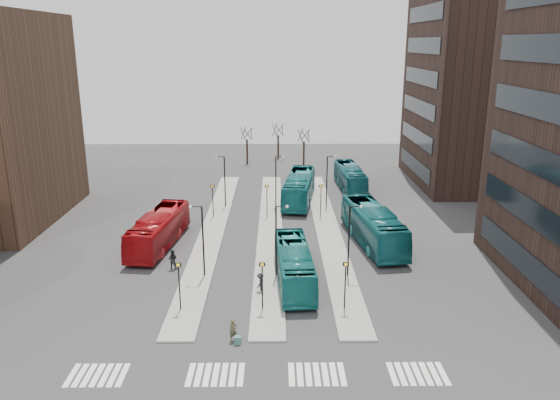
{
  "coord_description": "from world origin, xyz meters",
  "views": [
    {
      "loc": [
        2.59,
        -24.14,
        18.95
      ],
      "look_at": [
        2.97,
        23.86,
        5.0
      ],
      "focal_mm": 35.0,
      "sensor_mm": 36.0,
      "label": 1
    }
  ],
  "objects_px": {
    "suitcase": "(238,340)",
    "teal_bus_c": "(373,225)",
    "red_bus": "(159,230)",
    "traveller": "(233,330)",
    "commuter_b": "(284,271)",
    "teal_bus_a": "(294,265)",
    "commuter_c": "(260,283)",
    "commuter_a": "(173,259)",
    "teal_bus_b": "(299,188)",
    "teal_bus_d": "(350,177)"
  },
  "relations": [
    {
      "from": "suitcase",
      "to": "teal_bus_c",
      "type": "bearing_deg",
      "value": 58.76
    },
    {
      "from": "red_bus",
      "to": "traveller",
      "type": "height_order",
      "value": "red_bus"
    },
    {
      "from": "traveller",
      "to": "commuter_b",
      "type": "height_order",
      "value": "commuter_b"
    },
    {
      "from": "suitcase",
      "to": "teal_bus_a",
      "type": "relative_size",
      "value": 0.05
    },
    {
      "from": "red_bus",
      "to": "commuter_c",
      "type": "relative_size",
      "value": 7.47
    },
    {
      "from": "red_bus",
      "to": "commuter_a",
      "type": "bearing_deg",
      "value": -60.72
    },
    {
      "from": "suitcase",
      "to": "teal_bus_b",
      "type": "xyz_separation_m",
      "value": [
        5.35,
        32.89,
        1.5
      ]
    },
    {
      "from": "teal_bus_d",
      "to": "commuter_a",
      "type": "bearing_deg",
      "value": -127.94
    },
    {
      "from": "commuter_c",
      "to": "commuter_b",
      "type": "bearing_deg",
      "value": 158.28
    },
    {
      "from": "teal_bus_c",
      "to": "commuter_a",
      "type": "bearing_deg",
      "value": -169.13
    },
    {
      "from": "teal_bus_a",
      "to": "traveller",
      "type": "height_order",
      "value": "teal_bus_a"
    },
    {
      "from": "red_bus",
      "to": "commuter_a",
      "type": "relative_size",
      "value": 6.76
    },
    {
      "from": "teal_bus_d",
      "to": "commuter_a",
      "type": "relative_size",
      "value": 6.49
    },
    {
      "from": "teal_bus_a",
      "to": "commuter_b",
      "type": "xyz_separation_m",
      "value": [
        -0.79,
        0.44,
        -0.72
      ]
    },
    {
      "from": "traveller",
      "to": "commuter_b",
      "type": "bearing_deg",
      "value": 41.27
    },
    {
      "from": "commuter_b",
      "to": "commuter_c",
      "type": "height_order",
      "value": "commuter_b"
    },
    {
      "from": "teal_bus_d",
      "to": "traveller",
      "type": "height_order",
      "value": "teal_bus_d"
    },
    {
      "from": "suitcase",
      "to": "red_bus",
      "type": "relative_size",
      "value": 0.04
    },
    {
      "from": "teal_bus_b",
      "to": "traveller",
      "type": "xyz_separation_m",
      "value": [
        -5.67,
        -32.47,
        -1.01
      ]
    },
    {
      "from": "teal_bus_b",
      "to": "commuter_c",
      "type": "distance_m",
      "value": 25.58
    },
    {
      "from": "commuter_b",
      "to": "red_bus",
      "type": "bearing_deg",
      "value": 32.91
    },
    {
      "from": "teal_bus_a",
      "to": "red_bus",
      "type": "bearing_deg",
      "value": 143.48
    },
    {
      "from": "commuter_a",
      "to": "suitcase",
      "type": "bearing_deg",
      "value": 121.74
    },
    {
      "from": "teal_bus_c",
      "to": "commuter_a",
      "type": "relative_size",
      "value": 7.43
    },
    {
      "from": "teal_bus_b",
      "to": "commuter_a",
      "type": "relative_size",
      "value": 7.21
    },
    {
      "from": "commuter_a",
      "to": "commuter_c",
      "type": "relative_size",
      "value": 1.1
    },
    {
      "from": "teal_bus_c",
      "to": "teal_bus_d",
      "type": "bearing_deg",
      "value": 81.1
    },
    {
      "from": "teal_bus_c",
      "to": "commuter_a",
      "type": "distance_m",
      "value": 19.39
    },
    {
      "from": "teal_bus_a",
      "to": "teal_bus_b",
      "type": "height_order",
      "value": "teal_bus_b"
    },
    {
      "from": "suitcase",
      "to": "commuter_b",
      "type": "height_order",
      "value": "commuter_b"
    },
    {
      "from": "teal_bus_a",
      "to": "teal_bus_b",
      "type": "bearing_deg",
      "value": 83.59
    },
    {
      "from": "traveller",
      "to": "teal_bus_d",
      "type": "bearing_deg",
      "value": 43.17
    },
    {
      "from": "red_bus",
      "to": "teal_bus_d",
      "type": "distance_m",
      "value": 29.83
    },
    {
      "from": "teal_bus_c",
      "to": "traveller",
      "type": "xyz_separation_m",
      "value": [
        -12.24,
        -18.03,
        -1.06
      ]
    },
    {
      "from": "suitcase",
      "to": "commuter_c",
      "type": "xyz_separation_m",
      "value": [
        1.27,
        7.66,
        0.53
      ]
    },
    {
      "from": "teal_bus_d",
      "to": "commuter_c",
      "type": "height_order",
      "value": "teal_bus_d"
    },
    {
      "from": "commuter_a",
      "to": "teal_bus_c",
      "type": "bearing_deg",
      "value": -157.45
    },
    {
      "from": "suitcase",
      "to": "red_bus",
      "type": "height_order",
      "value": "red_bus"
    },
    {
      "from": "teal_bus_a",
      "to": "commuter_c",
      "type": "height_order",
      "value": "teal_bus_a"
    },
    {
      "from": "teal_bus_a",
      "to": "teal_bus_b",
      "type": "xyz_separation_m",
      "value": [
        1.38,
        23.4,
        0.21
      ]
    },
    {
      "from": "teal_bus_b",
      "to": "traveller",
      "type": "bearing_deg",
      "value": -91.94
    },
    {
      "from": "teal_bus_d",
      "to": "commuter_b",
      "type": "xyz_separation_m",
      "value": [
        -9.22,
        -29.01,
        -0.76
      ]
    },
    {
      "from": "commuter_c",
      "to": "red_bus",
      "type": "bearing_deg",
      "value": -117.44
    },
    {
      "from": "suitcase",
      "to": "traveller",
      "type": "distance_m",
      "value": 0.72
    },
    {
      "from": "teal_bus_d",
      "to": "traveller",
      "type": "relative_size",
      "value": 7.53
    },
    {
      "from": "teal_bus_c",
      "to": "commuter_a",
      "type": "xyz_separation_m",
      "value": [
        -18.37,
        -6.12,
        -0.94
      ]
    },
    {
      "from": "commuter_b",
      "to": "commuter_c",
      "type": "xyz_separation_m",
      "value": [
        -1.9,
        -2.28,
        -0.03
      ]
    },
    {
      "from": "traveller",
      "to": "suitcase",
      "type": "bearing_deg",
      "value": -81.05
    },
    {
      "from": "teal_bus_c",
      "to": "commuter_c",
      "type": "bearing_deg",
      "value": -142.21
    },
    {
      "from": "teal_bus_b",
      "to": "traveller",
      "type": "distance_m",
      "value": 32.98
    }
  ]
}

